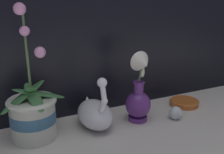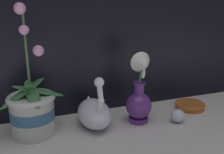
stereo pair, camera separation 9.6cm
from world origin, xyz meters
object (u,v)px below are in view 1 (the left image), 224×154
(glass_sphere, at_px, (175,113))
(swan_figurine, at_px, (95,113))
(amber_dish, at_px, (184,102))
(orchid_potted_plant, at_px, (33,113))
(blue_vase, at_px, (139,96))

(glass_sphere, bearing_deg, swan_figurine, 165.16)
(amber_dish, bearing_deg, orchid_potted_plant, 179.59)
(swan_figurine, xyz_separation_m, blue_vase, (0.17, -0.03, 0.05))
(orchid_potted_plant, xyz_separation_m, swan_figurine, (0.22, -0.01, -0.04))
(blue_vase, xyz_separation_m, amber_dish, (0.26, 0.04, -0.09))
(glass_sphere, xyz_separation_m, amber_dish, (0.13, 0.09, -0.01))
(swan_figurine, relative_size, amber_dish, 1.65)
(orchid_potted_plant, relative_size, glass_sphere, 8.53)
(orchid_potted_plant, relative_size, swan_figurine, 2.14)
(amber_dish, bearing_deg, swan_figurine, -178.65)
(swan_figurine, distance_m, glass_sphere, 0.32)
(orchid_potted_plant, height_order, glass_sphere, orchid_potted_plant)
(orchid_potted_plant, bearing_deg, glass_sphere, -10.44)
(swan_figurine, xyz_separation_m, glass_sphere, (0.31, -0.08, -0.03))
(swan_figurine, xyz_separation_m, amber_dish, (0.44, 0.01, -0.04))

